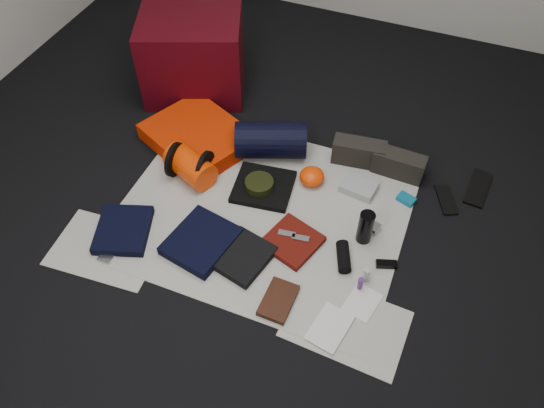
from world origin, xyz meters
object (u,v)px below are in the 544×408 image
at_px(red_cabinet, 193,55).
at_px(stuff_sack, 190,166).
at_px(navy_duffel, 271,140).
at_px(compact_camera, 370,226).
at_px(sleeping_pad, 198,137).
at_px(water_bottle, 365,227).
at_px(paperback_book, 278,300).

bearing_deg(red_cabinet, stuff_sack, -86.92).
height_order(navy_duffel, compact_camera, navy_duffel).
xyz_separation_m(sleeping_pad, stuff_sack, (0.09, -0.28, 0.03)).
height_order(sleeping_pad, water_bottle, water_bottle).
bearing_deg(sleeping_pad, navy_duffel, 10.31).
bearing_deg(water_bottle, compact_camera, 80.99).
relative_size(stuff_sack, water_bottle, 1.46).
bearing_deg(compact_camera, navy_duffel, 172.81).
bearing_deg(stuff_sack, paperback_book, -37.34).
bearing_deg(navy_duffel, sleeping_pad, 169.28).
distance_m(red_cabinet, paperback_book, 1.85).
bearing_deg(navy_duffel, water_bottle, -52.02).
distance_m(stuff_sack, water_bottle, 1.10).
distance_m(sleeping_pad, compact_camera, 1.24).
distance_m(water_bottle, paperback_book, 0.62).
distance_m(water_bottle, compact_camera, 0.12).
bearing_deg(red_cabinet, compact_camera, -49.54).
bearing_deg(navy_duffel, red_cabinet, 128.52).
bearing_deg(sleeping_pad, compact_camera, -12.37).
relative_size(red_cabinet, compact_camera, 5.96).
xyz_separation_m(red_cabinet, water_bottle, (1.46, -0.87, -0.17)).
bearing_deg(navy_duffel, compact_camera, -46.43).
bearing_deg(red_cabinet, water_bottle, -52.27).
xyz_separation_m(sleeping_pad, water_bottle, (1.19, -0.35, 0.05)).
distance_m(stuff_sack, navy_duffel, 0.52).
height_order(navy_duffel, paperback_book, navy_duffel).
height_order(compact_camera, paperback_book, compact_camera).
relative_size(sleeping_pad, paperback_book, 2.70).
height_order(red_cabinet, stuff_sack, red_cabinet).
xyz_separation_m(sleeping_pad, navy_duffel, (0.47, 0.09, 0.06)).
bearing_deg(water_bottle, navy_duffel, 149.01).
bearing_deg(water_bottle, stuff_sack, 176.27).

